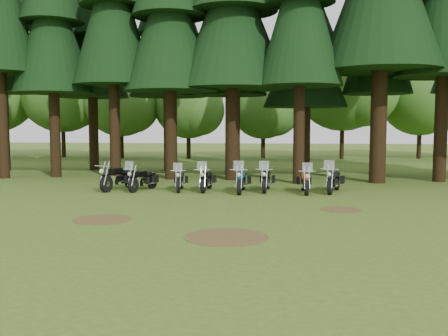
% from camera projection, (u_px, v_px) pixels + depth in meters
% --- Properties ---
extents(ground, '(120.00, 120.00, 0.00)m').
position_uv_depth(ground, '(208.00, 210.00, 16.94)').
color(ground, '#3A581B').
rests_on(ground, ground).
extents(pine_back_1, '(4.52, 4.52, 16.22)m').
position_uv_depth(pine_back_1, '(91.00, 15.00, 31.22)').
color(pine_back_1, black).
rests_on(pine_back_1, ground).
extents(pine_back_2, '(4.85, 4.85, 16.30)m').
position_uv_depth(pine_back_2, '(168.00, 13.00, 30.79)').
color(pine_back_2, black).
rests_on(pine_back_2, ground).
extents(pine_back_3, '(4.35, 4.35, 16.20)m').
position_uv_depth(pine_back_3, '(230.00, 7.00, 28.96)').
color(pine_back_3, black).
rests_on(pine_back_3, ground).
extents(pine_back_4, '(4.94, 4.94, 13.78)m').
position_uv_depth(pine_back_4, '(306.00, 32.00, 28.96)').
color(pine_back_4, black).
rests_on(pine_back_4, ground).
extents(pine_back_5, '(3.94, 3.94, 16.33)m').
position_uv_depth(pine_back_5, '(379.00, 2.00, 28.04)').
color(pine_back_5, black).
rests_on(pine_back_5, ground).
extents(decid_1, '(7.91, 7.69, 9.88)m').
position_uv_depth(decid_1, '(65.00, 91.00, 43.54)').
color(decid_1, black).
rests_on(decid_1, ground).
extents(decid_2, '(6.72, 6.53, 8.40)m').
position_uv_depth(decid_2, '(124.00, 100.00, 42.09)').
color(decid_2, black).
rests_on(decid_2, ground).
extents(decid_3, '(6.12, 5.95, 7.65)m').
position_uv_depth(decid_3, '(191.00, 105.00, 41.92)').
color(decid_3, black).
rests_on(decid_3, ground).
extents(decid_4, '(5.93, 5.76, 7.41)m').
position_uv_depth(decid_4, '(266.00, 107.00, 42.50)').
color(decid_4, black).
rests_on(decid_4, ground).
extents(decid_5, '(8.45, 8.21, 10.56)m').
position_uv_depth(decid_5, '(348.00, 84.00, 41.07)').
color(decid_5, black).
rests_on(decid_5, ground).
extents(decid_6, '(7.06, 6.86, 8.82)m').
position_uv_depth(decid_6, '(425.00, 97.00, 41.80)').
color(decid_6, black).
rests_on(decid_6, ground).
extents(dirt_patch_0, '(1.80, 1.80, 0.01)m').
position_uv_depth(dirt_patch_0, '(102.00, 219.00, 15.25)').
color(dirt_patch_0, '#4C3D1E').
rests_on(dirt_patch_0, ground).
extents(dirt_patch_1, '(1.40, 1.40, 0.01)m').
position_uv_depth(dirt_patch_1, '(341.00, 210.00, 16.99)').
color(dirt_patch_1, '#4C3D1E').
rests_on(dirt_patch_1, ground).
extents(dirt_patch_2, '(2.20, 2.20, 0.01)m').
position_uv_depth(dirt_patch_2, '(226.00, 237.00, 12.87)').
color(dirt_patch_2, '#4C3D1E').
rests_on(dirt_patch_2, ground).
extents(motorcycle_0, '(0.97, 2.33, 0.99)m').
position_uv_depth(motorcycle_0, '(119.00, 179.00, 22.07)').
color(motorcycle_0, black).
rests_on(motorcycle_0, ground).
extents(motorcycle_1, '(0.95, 2.14, 1.37)m').
position_uv_depth(motorcycle_1, '(143.00, 180.00, 21.90)').
color(motorcycle_1, black).
rests_on(motorcycle_1, ground).
extents(motorcycle_2, '(0.48, 2.08, 1.30)m').
position_uv_depth(motorcycle_2, '(180.00, 181.00, 21.87)').
color(motorcycle_2, black).
rests_on(motorcycle_2, ground).
extents(motorcycle_3, '(0.43, 2.18, 1.37)m').
position_uv_depth(motorcycle_3, '(206.00, 180.00, 21.78)').
color(motorcycle_3, black).
rests_on(motorcycle_3, ground).
extents(motorcycle_4, '(0.45, 2.29, 1.44)m').
position_uv_depth(motorcycle_4, '(242.00, 181.00, 21.26)').
color(motorcycle_4, black).
rests_on(motorcycle_4, ground).
extents(motorcycle_5, '(0.49, 2.23, 1.40)m').
position_uv_depth(motorcycle_5, '(266.00, 180.00, 21.69)').
color(motorcycle_5, black).
rests_on(motorcycle_5, ground).
extents(motorcycle_6, '(0.41, 2.18, 1.38)m').
position_uv_depth(motorcycle_6, '(305.00, 182.00, 21.09)').
color(motorcycle_6, black).
rests_on(motorcycle_6, ground).
extents(motorcycle_7, '(0.96, 2.29, 1.46)m').
position_uv_depth(motorcycle_7, '(334.00, 181.00, 21.31)').
color(motorcycle_7, black).
rests_on(motorcycle_7, ground).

